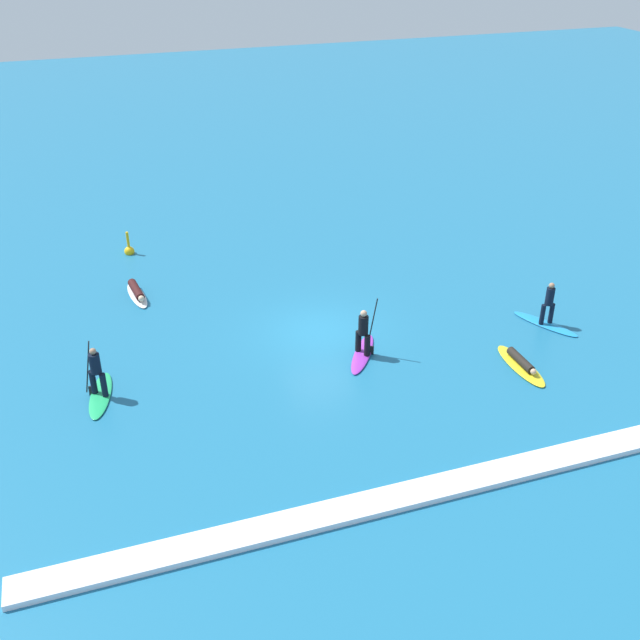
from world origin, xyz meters
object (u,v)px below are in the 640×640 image
Objects in this scene: surfer_on_green_board at (98,383)px; surfer_on_purple_board at (363,342)px; surfer_on_blue_board at (547,313)px; surfer_on_white_board at (137,293)px; marker_buoy at (129,250)px; surfer_on_yellow_board at (521,364)px.

surfer_on_green_board is 1.05× the size of surfer_on_purple_board.
surfer_on_green_board reaches higher than surfer_on_blue_board.
surfer_on_purple_board reaches higher than surfer_on_white_board.
surfer_on_green_board is 2.33× the size of marker_buoy.
surfer_on_white_board is 0.91× the size of surfer_on_green_board.
surfer_on_green_board is at bearing 120.66° from surfer_on_purple_board.
surfer_on_purple_board is at bearing 37.96° from surfer_on_white_board.
surfer_on_white_board is 6.99m from surfer_on_green_board.
surfer_on_yellow_board is 2.38× the size of marker_buoy.
surfer_on_yellow_board is at bearing -49.73° from marker_buoy.
surfer_on_white_board is at bearing -92.14° from marker_buoy.
surfer_on_purple_board is (-4.91, 2.47, 0.40)m from surfer_on_yellow_board.
marker_buoy is at bearing 170.93° from surfer_on_white_board.
marker_buoy is at bearing 0.92° from surfer_on_green_board.
surfer_on_green_board is 9.03m from surfer_on_purple_board.
surfer_on_purple_board is (7.07, -7.09, 0.34)m from surfer_on_white_board.
surfer_on_purple_board is at bearing 61.93° from surfer_on_blue_board.
surfer_on_yellow_board is at bearing 105.98° from surfer_on_blue_board.
surfer_on_yellow_board is at bearing -89.85° from surfer_on_green_board.
surfer_on_white_board is 0.96× the size of surfer_on_purple_board.
surfer_on_white_board is at bearing -128.45° from surfer_on_yellow_board.
surfer_on_yellow_board is 5.51m from surfer_on_purple_board.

